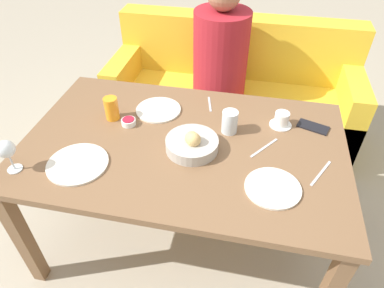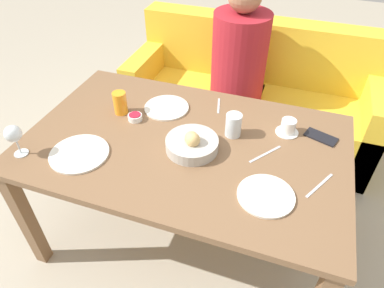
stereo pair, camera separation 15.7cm
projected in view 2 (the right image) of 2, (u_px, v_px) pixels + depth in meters
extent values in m
plane|color=#A89E89|center=(187.00, 232.00, 2.10)|extent=(10.00, 10.00, 0.00)
cube|color=brown|center=(185.00, 144.00, 1.64)|extent=(1.53, 0.96, 0.03)
cube|color=brown|center=(26.00, 220.00, 1.75)|extent=(0.06, 0.06, 0.69)
cube|color=brown|center=(110.00, 124.00, 2.37)|extent=(0.06, 0.06, 0.69)
cube|color=brown|center=(325.00, 172.00, 2.01)|extent=(0.06, 0.06, 0.69)
cube|color=gold|center=(248.00, 115.00, 2.67)|extent=(1.80, 0.70, 0.43)
cube|color=gold|center=(261.00, 49.00, 2.57)|extent=(1.80, 0.20, 0.45)
cube|color=gold|center=(150.00, 86.00, 2.81)|extent=(0.14, 0.70, 0.63)
cube|color=gold|center=(366.00, 126.00, 2.40)|extent=(0.14, 0.70, 0.63)
cube|color=#23232D|center=(233.00, 121.00, 2.62)|extent=(0.35, 0.48, 0.43)
cylinder|color=#A31E28|center=(239.00, 58.00, 2.28)|extent=(0.37, 0.37, 0.60)
cylinder|color=#B2ADA3|center=(192.00, 144.00, 1.57)|extent=(0.24, 0.24, 0.05)
sphere|color=tan|center=(193.00, 140.00, 1.52)|extent=(0.07, 0.07, 0.07)
sphere|color=tan|center=(191.00, 138.00, 1.53)|extent=(0.06, 0.06, 0.06)
cylinder|color=silver|center=(79.00, 154.00, 1.56)|extent=(0.27, 0.27, 0.01)
cylinder|color=silver|center=(266.00, 195.00, 1.37)|extent=(0.23, 0.23, 0.01)
cylinder|color=silver|center=(167.00, 108.00, 1.84)|extent=(0.24, 0.24, 0.01)
cylinder|color=orange|center=(120.00, 103.00, 1.77)|extent=(0.07, 0.07, 0.12)
cylinder|color=silver|center=(233.00, 125.00, 1.63)|extent=(0.08, 0.08, 0.12)
cylinder|color=silver|center=(21.00, 153.00, 1.56)|extent=(0.06, 0.06, 0.00)
cylinder|color=silver|center=(19.00, 147.00, 1.54)|extent=(0.01, 0.01, 0.07)
sphere|color=silver|center=(13.00, 134.00, 1.49)|extent=(0.08, 0.08, 0.08)
cylinder|color=white|center=(287.00, 132.00, 1.68)|extent=(0.11, 0.11, 0.01)
cylinder|color=white|center=(288.00, 126.00, 1.66)|extent=(0.07, 0.07, 0.07)
cylinder|color=white|center=(135.00, 117.00, 1.75)|extent=(0.07, 0.07, 0.03)
cylinder|color=#A3192D|center=(135.00, 115.00, 1.74)|extent=(0.06, 0.06, 0.00)
cube|color=#B7B7BC|center=(265.00, 154.00, 1.56)|extent=(0.12, 0.16, 0.00)
cube|color=#B7B7BC|center=(320.00, 185.00, 1.41)|extent=(0.10, 0.17, 0.00)
cube|color=#B7B7BC|center=(219.00, 106.00, 1.86)|extent=(0.04, 0.14, 0.00)
cube|color=black|center=(321.00, 137.00, 1.65)|extent=(0.17, 0.12, 0.01)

